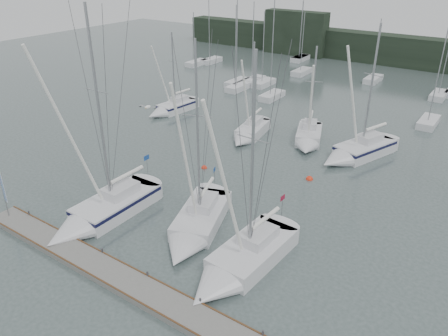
# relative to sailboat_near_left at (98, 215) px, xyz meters

# --- Properties ---
(ground) EXTENTS (160.00, 160.00, 0.00)m
(ground) POSITION_rel_sailboat_near_left_xyz_m (5.44, 1.41, -0.64)
(ground) COLOR #445350
(ground) RESTS_ON ground
(dock) EXTENTS (24.00, 2.00, 0.40)m
(dock) POSITION_rel_sailboat_near_left_xyz_m (5.44, -3.59, -0.44)
(dock) COLOR slate
(dock) RESTS_ON ground
(far_treeline) EXTENTS (90.00, 4.00, 5.00)m
(far_treeline) POSITION_rel_sailboat_near_left_xyz_m (5.44, 63.41, 1.86)
(far_treeline) COLOR black
(far_treeline) RESTS_ON ground
(far_building_left) EXTENTS (12.00, 3.00, 8.00)m
(far_building_left) POSITION_rel_sailboat_near_left_xyz_m (-14.56, 61.41, 3.36)
(far_building_left) COLOR black
(far_building_left) RESTS_ON ground
(mast_forest) EXTENTS (59.76, 27.85, 14.69)m
(mast_forest) POSITION_rel_sailboat_near_left_xyz_m (4.92, 44.26, -0.17)
(mast_forest) COLOR silver
(mast_forest) RESTS_ON ground
(sailboat_near_left) EXTENTS (3.12, 10.07, 16.24)m
(sailboat_near_left) POSITION_rel_sailboat_near_left_xyz_m (0.00, 0.00, 0.00)
(sailboat_near_left) COLOR silver
(sailboat_near_left) RESTS_ON ground
(sailboat_near_center) EXTENTS (5.68, 9.39, 14.32)m
(sailboat_near_center) POSITION_rel_sailboat_near_left_xyz_m (6.88, 2.53, -0.13)
(sailboat_near_center) COLOR silver
(sailboat_near_center) RESTS_ON ground
(sailboat_near_right) EXTENTS (3.52, 9.61, 14.55)m
(sailboat_near_right) POSITION_rel_sailboat_near_left_xyz_m (11.49, 0.85, -0.07)
(sailboat_near_right) COLOR silver
(sailboat_near_right) RESTS_ON ground
(sailboat_mid_a) EXTENTS (3.06, 7.41, 10.32)m
(sailboat_mid_a) POSITION_rel_sailboat_near_left_xyz_m (-11.66, 21.44, -0.09)
(sailboat_mid_a) COLOR silver
(sailboat_mid_a) RESTS_ON ground
(sailboat_mid_b) EXTENTS (3.45, 7.42, 10.67)m
(sailboat_mid_b) POSITION_rel_sailboat_near_left_xyz_m (0.59, 19.95, -0.12)
(sailboat_mid_b) COLOR silver
(sailboat_mid_b) RESTS_ON ground
(sailboat_mid_c) EXTENTS (4.70, 7.36, 10.60)m
(sailboat_mid_c) POSITION_rel_sailboat_near_left_xyz_m (6.53, 22.00, -0.06)
(sailboat_mid_c) COLOR silver
(sailboat_mid_c) RESTS_ON ground
(sailboat_mid_d) EXTENTS (5.66, 9.29, 13.39)m
(sailboat_mid_d) POSITION_rel_sailboat_near_left_xyz_m (11.60, 21.38, 0.01)
(sailboat_mid_d) COLOR silver
(sailboat_mid_d) RESTS_ON ground
(buoy_a) EXTENTS (0.53, 0.53, 0.53)m
(buoy_a) POSITION_rel_sailboat_near_left_xyz_m (0.99, 11.59, -0.64)
(buoy_a) COLOR #FB3216
(buoy_a) RESTS_ON ground
(buoy_b) EXTENTS (0.62, 0.62, 0.62)m
(buoy_b) POSITION_rel_sailboat_near_left_xyz_m (9.93, 15.06, -0.64)
(buoy_b) COLOR #FB3216
(buoy_b) RESTS_ON ground
(dock_banner) EXTENTS (0.65, 0.21, 4.38)m
(dock_banner) POSITION_rel_sailboat_near_left_xyz_m (-5.47, -3.61, 2.35)
(dock_banner) COLOR #97999E
(dock_banner) RESTS_ON dock
(seagull) EXTENTS (1.11, 0.53, 0.22)m
(seagull) POSITION_rel_sailboat_near_left_xyz_m (3.67, 2.29, 8.31)
(seagull) COLOR white
(seagull) RESTS_ON ground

